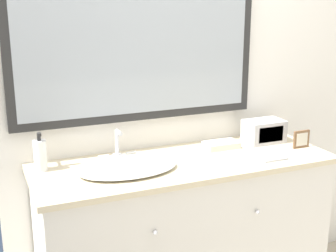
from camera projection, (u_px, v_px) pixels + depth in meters
The scene contains 8 objects.
wall_back at pixel (162, 83), 2.65m from camera, with size 8.00×0.18×2.55m.
vanity_counter at pixel (184, 238), 2.59m from camera, with size 1.60×0.58×0.92m.
sink_basin at pixel (127, 167), 2.32m from camera, with size 0.50×0.36×0.17m.
soap_bottle at pixel (40, 155), 2.31m from camera, with size 0.07×0.07×0.20m.
appliance_box at pixel (264, 131), 2.77m from camera, with size 0.23×0.15×0.13m.
picture_frame at pixel (301, 139), 2.67m from camera, with size 0.10×0.01×0.10m.
hand_towel_near_sink at pixel (221, 145), 2.67m from camera, with size 0.20×0.12×0.04m.
metal_tray at pixel (270, 157), 2.51m from camera, with size 0.15×0.13×0.01m.
Camera 1 is at (-0.99, -1.80, 1.75)m, focal length 50.00 mm.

